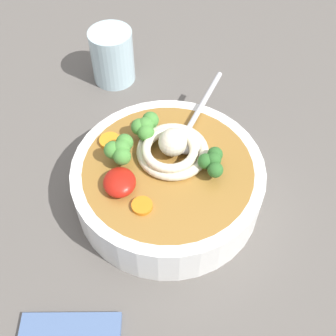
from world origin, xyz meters
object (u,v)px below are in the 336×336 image
Objects in this scene: drinking_glass at (112,56)px; soup_bowl at (168,182)px; soup_spoon at (186,133)px; noodle_pile at (172,149)px.

soup_bowl is at bearing 14.41° from drinking_glass.
soup_spoon is (-5.08, 2.95, 3.94)cm from soup_bowl.
soup_bowl is 7.07cm from soup_spoon.
drinking_glass is (-24.26, -7.51, -3.14)cm from noodle_pile.
soup_bowl is 2.41× the size of noodle_pile.
soup_bowl is 5.00cm from noodle_pile.
drinking_glass is (-26.37, -6.77, 1.34)cm from soup_bowl.
soup_spoon is (-2.97, 2.21, -0.53)cm from noodle_pile.
drinking_glass reaches higher than soup_spoon.
noodle_pile is (-2.11, 0.74, 4.47)cm from soup_bowl.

